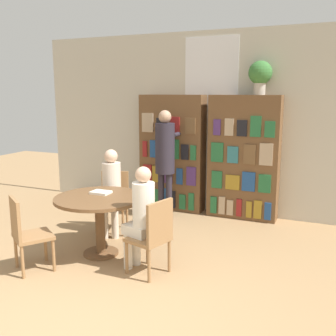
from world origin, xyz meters
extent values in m
plane|color=#9E7A51|center=(0.00, 0.00, 0.00)|extent=(16.00, 16.00, 0.00)
cube|color=beige|center=(0.00, 3.89, 1.50)|extent=(6.40, 0.06, 3.00)
cube|color=white|center=(0.00, 3.85, 2.35)|extent=(0.90, 0.01, 1.10)
cube|color=brown|center=(-0.62, 3.70, 0.99)|extent=(1.12, 0.32, 1.97)
cube|color=#4C2D6B|center=(-1.04, 3.53, 0.21)|extent=(0.13, 0.02, 0.30)
cube|color=#236638|center=(-0.87, 3.53, 0.21)|extent=(0.15, 0.02, 0.30)
cube|color=navy|center=(-0.71, 3.53, 0.23)|extent=(0.15, 0.02, 0.33)
cube|color=black|center=(-0.54, 3.53, 0.21)|extent=(0.10, 0.02, 0.30)
cube|color=#236638|center=(-0.36, 3.53, 0.19)|extent=(0.11, 0.02, 0.26)
cube|color=#236638|center=(-0.20, 3.53, 0.21)|extent=(0.10, 0.02, 0.30)
cube|color=maroon|center=(-1.02, 3.53, 0.64)|extent=(0.16, 0.02, 0.29)
cube|color=olive|center=(-0.83, 3.53, 0.63)|extent=(0.18, 0.02, 0.28)
cube|color=#4C2D6B|center=(-0.62, 3.53, 0.64)|extent=(0.14, 0.02, 0.31)
cube|color=navy|center=(-0.42, 3.53, 0.63)|extent=(0.11, 0.02, 0.27)
cube|color=#4C2D6B|center=(-0.21, 3.53, 0.65)|extent=(0.16, 0.02, 0.31)
cube|color=maroon|center=(-1.06, 3.53, 1.05)|extent=(0.08, 0.02, 0.27)
cube|color=navy|center=(-0.91, 3.53, 1.07)|extent=(0.10, 0.02, 0.29)
cube|color=#4C2D6B|center=(-0.76, 3.53, 1.08)|extent=(0.12, 0.02, 0.32)
cube|color=brown|center=(-0.62, 3.53, 1.07)|extent=(0.09, 0.02, 0.30)
cube|color=#236638|center=(-0.48, 3.53, 1.08)|extent=(0.10, 0.02, 0.33)
cube|color=black|center=(-0.32, 3.53, 1.04)|extent=(0.13, 0.02, 0.25)
cube|color=#236638|center=(-0.18, 3.53, 1.04)|extent=(0.10, 0.02, 0.24)
cube|color=tan|center=(-1.00, 3.53, 1.51)|extent=(0.21, 0.02, 0.32)
cube|color=black|center=(-0.75, 3.53, 1.47)|extent=(0.18, 0.02, 0.25)
cube|color=maroon|center=(-0.50, 3.53, 1.48)|extent=(0.16, 0.02, 0.27)
cube|color=brown|center=(-0.23, 3.53, 1.48)|extent=(0.17, 0.02, 0.26)
cube|color=brown|center=(0.62, 3.70, 0.99)|extent=(1.12, 0.32, 1.97)
cube|color=#236638|center=(0.19, 3.53, 0.20)|extent=(0.10, 0.02, 0.28)
cube|color=tan|center=(0.33, 3.53, 0.21)|extent=(0.10, 0.02, 0.29)
cube|color=tan|center=(0.46, 3.53, 0.19)|extent=(0.11, 0.02, 0.25)
cube|color=maroon|center=(0.61, 3.53, 0.20)|extent=(0.08, 0.02, 0.28)
cube|color=olive|center=(0.77, 3.53, 0.19)|extent=(0.09, 0.02, 0.26)
cube|color=olive|center=(0.91, 3.53, 0.21)|extent=(0.12, 0.02, 0.29)
cube|color=navy|center=(1.06, 3.53, 0.20)|extent=(0.10, 0.02, 0.27)
cube|color=#236638|center=(0.23, 3.53, 0.63)|extent=(0.17, 0.02, 0.28)
cube|color=olive|center=(0.49, 3.53, 0.61)|extent=(0.23, 0.02, 0.24)
cube|color=navy|center=(0.75, 3.53, 0.64)|extent=(0.20, 0.02, 0.30)
cube|color=#236638|center=(1.00, 3.53, 0.63)|extent=(0.19, 0.02, 0.29)
cube|color=#236638|center=(0.23, 3.53, 1.07)|extent=(0.20, 0.02, 0.31)
cube|color=#2D707A|center=(0.48, 3.53, 1.05)|extent=(0.17, 0.02, 0.26)
cube|color=brown|center=(0.75, 3.53, 1.07)|extent=(0.19, 0.02, 0.31)
cube|color=tan|center=(1.00, 3.53, 1.09)|extent=(0.20, 0.02, 0.34)
cube|color=#4C2D6B|center=(0.22, 3.53, 1.47)|extent=(0.12, 0.02, 0.25)
cube|color=tan|center=(0.41, 3.53, 1.48)|extent=(0.14, 0.02, 0.27)
cube|color=black|center=(0.61, 3.53, 1.47)|extent=(0.16, 0.02, 0.25)
cube|color=#236638|center=(0.82, 3.53, 1.51)|extent=(0.16, 0.02, 0.32)
cube|color=#236638|center=(1.03, 3.53, 1.47)|extent=(0.15, 0.02, 0.24)
cylinder|color=#B7AD9E|center=(0.82, 3.70, 2.07)|extent=(0.17, 0.17, 0.19)
sphere|color=#387033|center=(0.82, 3.70, 2.31)|extent=(0.36, 0.36, 0.36)
cylinder|color=brown|center=(-0.67, 1.49, 0.01)|extent=(0.44, 0.44, 0.03)
cylinder|color=brown|center=(-0.67, 1.49, 0.37)|extent=(0.12, 0.12, 0.68)
cylinder|color=brown|center=(-0.67, 1.49, 0.73)|extent=(1.10, 1.10, 0.04)
cube|color=olive|center=(-1.13, 0.82, 0.40)|extent=(0.56, 0.56, 0.04)
cube|color=olive|center=(-1.23, 0.67, 0.65)|extent=(0.35, 0.25, 0.45)
cylinder|color=olive|center=(-1.17, 1.06, 0.19)|extent=(0.04, 0.04, 0.38)
cylinder|color=olive|center=(-0.89, 0.87, 0.19)|extent=(0.04, 0.04, 0.38)
cylinder|color=olive|center=(-1.36, 0.78, 0.19)|extent=(0.04, 0.04, 0.38)
cylinder|color=olive|center=(-1.08, 0.59, 0.19)|extent=(0.04, 0.04, 0.38)
cube|color=olive|center=(-0.94, 2.26, 0.40)|extent=(0.51, 0.51, 0.04)
cube|color=olive|center=(-1.00, 2.43, 0.65)|extent=(0.39, 0.17, 0.45)
cylinder|color=olive|center=(-0.72, 2.16, 0.19)|extent=(0.04, 0.04, 0.38)
cylinder|color=olive|center=(-1.04, 2.04, 0.19)|extent=(0.04, 0.04, 0.38)
cylinder|color=olive|center=(-0.84, 2.48, 0.19)|extent=(0.04, 0.04, 0.38)
cylinder|color=olive|center=(-1.16, 2.36, 0.19)|extent=(0.04, 0.04, 0.38)
cube|color=olive|center=(0.11, 1.27, 0.40)|extent=(0.50, 0.50, 0.04)
cube|color=olive|center=(0.28, 1.22, 0.65)|extent=(0.15, 0.39, 0.45)
cylinder|color=olive|center=(-0.10, 1.15, 0.19)|extent=(0.04, 0.04, 0.38)
cylinder|color=olive|center=(0.00, 1.48, 0.19)|extent=(0.04, 0.04, 0.38)
cylinder|color=olive|center=(0.23, 1.06, 0.19)|extent=(0.04, 0.04, 0.38)
cylinder|color=olive|center=(0.32, 1.38, 0.19)|extent=(0.04, 0.04, 0.38)
cube|color=beige|center=(-0.89, 2.13, 0.48)|extent=(0.36, 0.39, 0.12)
cylinder|color=beige|center=(-0.92, 2.20, 0.79)|extent=(0.26, 0.26, 0.50)
sphere|color=#DBB293|center=(-0.92, 2.20, 1.14)|extent=(0.19, 0.19, 0.19)
cylinder|color=beige|center=(-0.79, 2.05, 0.21)|extent=(0.10, 0.10, 0.42)
cylinder|color=beige|center=(-0.93, 2.00, 0.21)|extent=(0.10, 0.10, 0.42)
cube|color=silver|center=(-0.02, 1.31, 0.48)|extent=(0.38, 0.33, 0.12)
cylinder|color=silver|center=(0.05, 1.28, 0.79)|extent=(0.25, 0.25, 0.50)
sphere|color=tan|center=(0.05, 1.28, 1.13)|extent=(0.18, 0.18, 0.18)
cylinder|color=silver|center=(-0.15, 1.27, 0.21)|extent=(0.10, 0.10, 0.42)
cylinder|color=silver|center=(-0.11, 1.40, 0.21)|extent=(0.10, 0.10, 0.42)
cylinder|color=#28232D|center=(-0.60, 3.19, 0.37)|extent=(0.10, 0.10, 0.74)
cylinder|color=#28232D|center=(-0.46, 3.19, 0.37)|extent=(0.10, 0.10, 0.74)
cylinder|color=#28232D|center=(-0.53, 3.19, 1.14)|extent=(0.31, 0.31, 0.80)
sphere|color=tan|center=(-0.53, 3.19, 1.64)|extent=(0.20, 0.20, 0.20)
cylinder|color=#28232D|center=(-0.44, 3.46, 1.34)|extent=(0.07, 0.30, 0.07)
cube|color=silver|center=(-0.73, 1.63, 0.77)|extent=(0.24, 0.18, 0.03)
camera|label=1|loc=(1.98, -2.46, 2.02)|focal=42.00mm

